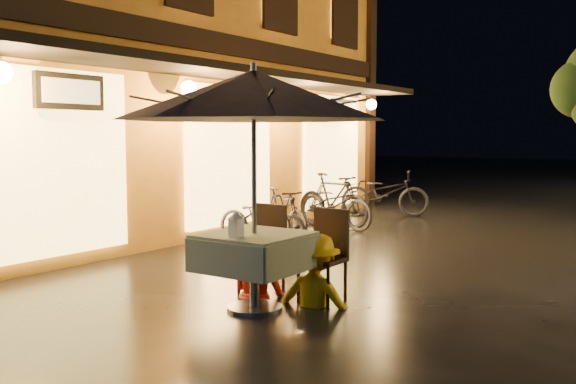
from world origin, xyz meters
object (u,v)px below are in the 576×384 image
Objects in this scene: cafe_table at (254,252)px; table_lantern at (236,223)px; person_orange at (259,230)px; person_yellow at (316,236)px; bicycle_0 at (262,219)px; patio_umbrella at (254,95)px.

table_lantern is (-0.00, -0.29, 0.33)m from cafe_table.
person_orange reaches higher than person_yellow.
cafe_table is at bearing 141.97° from person_orange.
person_yellow is 0.88× the size of bicycle_0.
person_yellow reaches higher than bicycle_0.
person_yellow is at bearing 52.96° from patio_umbrella.
patio_umbrella is (0.00, -0.00, 1.56)m from cafe_table.
person_orange is 0.88× the size of bicycle_0.
bicycle_0 is (-2.12, 3.00, -1.72)m from patio_umbrella.
patio_umbrella is at bearing -90.00° from cafe_table.
patio_umbrella reaches higher than cafe_table.
patio_umbrella reaches higher than bicycle_0.
person_orange is at bearing 111.96° from table_lantern.
person_orange is (-0.32, 0.52, 0.14)m from cafe_table.
person_yellow is (0.40, 0.53, 0.13)m from cafe_table.
patio_umbrella is 10.86× the size of table_lantern.
table_lantern is 0.15× the size of bicycle_0.
cafe_table is 0.60× the size of bicycle_0.
person_yellow is (0.40, 0.53, -1.43)m from patio_umbrella.
patio_umbrella is 1.88× the size of person_yellow.
bicycle_0 is (-2.12, 3.00, -0.15)m from cafe_table.
table_lantern is 0.17× the size of person_orange.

